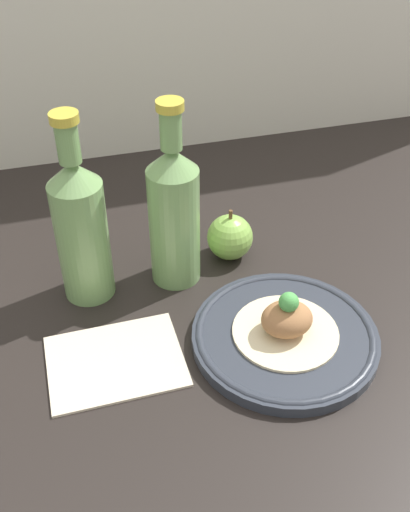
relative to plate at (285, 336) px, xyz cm
name	(u,v)px	position (x,y,z in cm)	size (l,w,h in cm)	color
ground_plane	(223,334)	(-6.80, 5.42, -3.03)	(180.00, 110.00, 4.00)	black
plate	(285,336)	(0.00, 0.00, 0.00)	(24.67, 24.67, 1.94)	#2D333D
plated_food	(287,322)	(0.00, 0.00, 2.64)	(13.98, 13.98, 6.79)	beige
cider_bottle_left	(81,227)	(-23.49, 17.34, 10.35)	(7.25, 7.25, 27.86)	#729E5B
cider_bottle_right	(174,212)	(-10.59, 17.34, 10.35)	(7.25, 7.25, 27.86)	#729E5B
apple	(230,237)	(-1.39, 19.82, 2.53)	(7.11, 7.11, 8.47)	#84B74C
napkin	(115,360)	(-22.19, 2.47, -0.63)	(17.22, 13.40, 0.80)	beige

